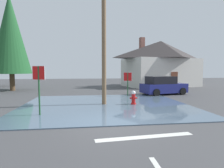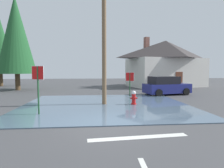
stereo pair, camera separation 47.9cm
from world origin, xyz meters
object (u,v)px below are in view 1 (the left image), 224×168
utility_pole (104,24)px  parked_car (163,86)px  stop_sign_far (128,79)px  stop_sign_near (39,81)px  fire_hydrant (134,98)px  house (160,63)px  pine_tree_tall_left (10,34)px

utility_pole → parked_car: 8.42m
stop_sign_far → parked_car: size_ratio=0.47×
stop_sign_near → utility_pole: size_ratio=0.25×
fire_hydrant → house: bearing=61.5°
stop_sign_far → house: 11.29m
stop_sign_near → utility_pole: 5.35m
stop_sign_far → house: bearing=54.0°
stop_sign_near → stop_sign_far: (5.72, 6.06, -0.28)m
pine_tree_tall_left → stop_sign_near: bearing=-64.0°
parked_car → pine_tree_tall_left: pine_tree_tall_left is taller
stop_sign_far → parked_car: stop_sign_far is taller
stop_sign_near → pine_tree_tall_left: size_ratio=0.24×
fire_hydrant → parked_car: parked_car is taller
house → stop_sign_near: bearing=-129.2°
fire_hydrant → utility_pole: (-1.87, 0.27, 4.65)m
stop_sign_near → pine_tree_tall_left: (-5.76, 11.80, 4.29)m
fire_hydrant → stop_sign_far: size_ratio=0.45×
utility_pole → parked_car: size_ratio=2.25×
stop_sign_near → stop_sign_far: stop_sign_near is taller
stop_sign_near → pine_tree_tall_left: bearing=116.0°
stop_sign_far → pine_tree_tall_left: pine_tree_tall_left is taller
fire_hydrant → house: house is taller
utility_pole → house: (8.90, 12.65, -1.89)m
pine_tree_tall_left → parked_car: bearing=-18.6°
fire_hydrant → parked_car: (3.91, 4.61, 0.34)m
utility_pole → parked_car: utility_pole is taller
stop_sign_near → fire_hydrant: bearing=22.3°
utility_pole → fire_hydrant: bearing=-8.4°
parked_car → stop_sign_far: bearing=-168.4°
fire_hydrant → parked_car: size_ratio=0.21×
parked_car → utility_pole: bearing=-143.2°
utility_pole → stop_sign_far: bearing=57.2°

